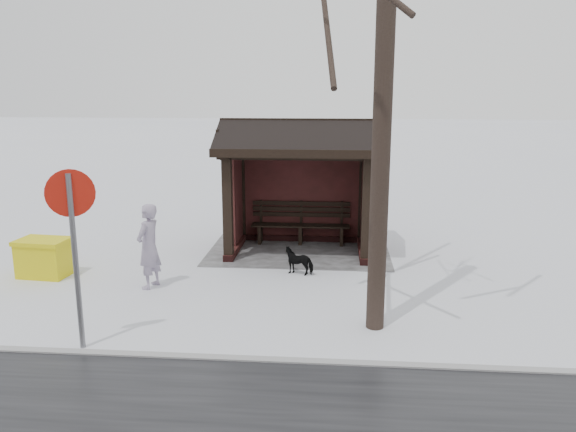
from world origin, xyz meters
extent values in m
plane|color=silver|center=(0.00, 0.00, 0.00)|extent=(120.00, 120.00, 0.00)
cube|color=gray|center=(0.00, 5.50, 0.01)|extent=(120.00, 0.15, 0.06)
cube|color=gray|center=(0.00, -0.20, 0.01)|extent=(4.20, 3.20, 0.02)
cube|color=black|center=(0.00, -0.90, 0.08)|extent=(3.30, 0.22, 0.16)
cube|color=black|center=(-1.50, 0.00, 0.08)|extent=(0.22, 2.10, 0.16)
cube|color=black|center=(1.50, 0.00, 0.08)|extent=(0.22, 2.10, 0.16)
cube|color=black|center=(-1.50, 0.90, 1.15)|extent=(0.20, 0.20, 2.30)
cube|color=black|center=(1.50, 0.90, 1.15)|extent=(0.20, 0.20, 2.30)
cube|color=black|center=(-1.50, -0.90, 1.15)|extent=(0.20, 0.20, 2.30)
cube|color=black|center=(1.50, -0.90, 1.15)|extent=(0.20, 0.20, 2.30)
cube|color=black|center=(0.00, -0.90, 1.23)|extent=(2.80, 0.08, 2.14)
cube|color=black|center=(-1.50, -0.31, 1.23)|extent=(0.08, 1.17, 2.14)
cube|color=black|center=(1.50, -0.31, 1.23)|extent=(0.08, 1.17, 2.14)
cube|color=black|center=(0.00, 0.90, 2.36)|extent=(3.40, 0.20, 0.18)
cube|color=black|center=(0.00, -0.90, 2.36)|extent=(3.40, 0.20, 0.18)
cylinder|color=black|center=(-1.50, 4.20, 4.28)|extent=(0.29, 0.29, 8.55)
imported|color=#968AA1|center=(2.68, 2.70, 0.82)|extent=(0.54, 0.68, 1.64)
imported|color=black|center=(-0.12, 1.62, 0.27)|extent=(0.70, 0.44, 0.54)
cube|color=#D7C90C|center=(5.05, 2.22, 0.34)|extent=(1.01, 0.72, 0.69)
cube|color=#D7C90C|center=(5.05, 2.22, 0.73)|extent=(1.07, 0.78, 0.08)
cylinder|color=slate|center=(2.85, 5.30, 1.30)|extent=(0.08, 0.08, 2.60)
cylinder|color=red|center=(2.85, 5.28, 2.32)|extent=(0.63, 0.31, 0.68)
cylinder|color=white|center=(2.85, 5.26, 2.32)|extent=(0.48, 0.25, 0.52)
camera|label=1|loc=(-0.82, 12.68, 3.74)|focal=35.00mm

